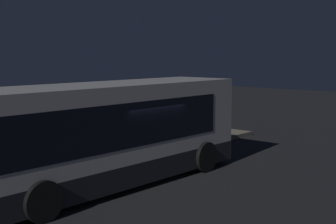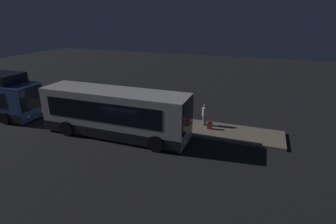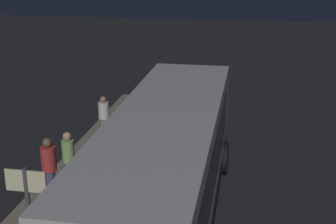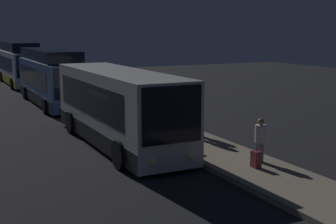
{
  "view_description": "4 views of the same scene",
  "coord_description": "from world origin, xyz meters",
  "views": [
    {
      "loc": [
        -10.5,
        -10.71,
        4.12
      ],
      "look_at": [
        2.56,
        0.77,
        1.96
      ],
      "focal_mm": 50.0,
      "sensor_mm": 36.0,
      "label": 1
    },
    {
      "loc": [
        8.03,
        -14.19,
        7.89
      ],
      "look_at": [
        2.56,
        0.77,
        1.96
      ],
      "focal_mm": 28.0,
      "sensor_mm": 36.0,
      "label": 2
    },
    {
      "loc": [
        -11.58,
        -1.75,
        6.82
      ],
      "look_at": [
        2.56,
        0.77,
        1.96
      ],
      "focal_mm": 50.0,
      "sensor_mm": 36.0,
      "label": 3
    },
    {
      "loc": [
        17.6,
        -6.72,
        4.92
      ],
      "look_at": [
        2.56,
        0.77,
        1.96
      ],
      "focal_mm": 50.0,
      "sensor_mm": 36.0,
      "label": 4
    }
  ],
  "objects": [
    {
      "name": "suitcase",
      "position": [
        4.93,
        3.01,
        0.48
      ],
      "size": [
        0.33,
        0.26,
        0.82
      ],
      "color": "maroon",
      "rests_on": "platform"
    },
    {
      "name": "platform",
      "position": [
        0.0,
        2.99,
        0.1
      ],
      "size": [
        20.0,
        2.78,
        0.19
      ],
      "color": "gray",
      "rests_on": "ground"
    },
    {
      "name": "passenger_with_bags",
      "position": [
        4.41,
        3.57,
        1.05
      ],
      "size": [
        0.5,
        0.5,
        1.6
      ],
      "rotation": [
        0.0,
        0.0,
        2.83
      ],
      "color": "gray",
      "rests_on": "platform"
    },
    {
      "name": "passenger_waiting",
      "position": [
        0.37,
        3.38,
        1.13
      ],
      "size": [
        0.42,
        0.42,
        1.72
      ],
      "rotation": [
        0.0,
        0.0,
        0.15
      ],
      "color": "#4C476B",
      "rests_on": "platform"
    },
    {
      "name": "sign_post",
      "position": [
        -3.58,
        2.66,
        1.83
      ],
      "size": [
        0.1,
        0.89,
        2.49
      ],
      "color": "#4C4C51",
      "rests_on": "platform"
    },
    {
      "name": "bus_lead",
      "position": [
        -1.09,
        0.17,
        1.6
      ],
      "size": [
        10.37,
        2.78,
        3.21
      ],
      "color": "silver",
      "rests_on": "ground"
    },
    {
      "name": "passenger_boarding",
      "position": [
        -0.34,
        3.67,
        1.15
      ],
      "size": [
        0.5,
        0.5,
        1.79
      ],
      "rotation": [
        0.0,
        0.0,
        -2.96
      ],
      "color": "#4C476B",
      "rests_on": "platform"
    },
    {
      "name": "ground",
      "position": [
        0.0,
        0.0,
        0.0
      ],
      "size": [
        80.0,
        80.0,
        0.0
      ],
      "primitive_type": "plane",
      "color": "#232326"
    },
    {
      "name": "trash_bin",
      "position": [
        1.81,
        1.97,
        0.52
      ],
      "size": [
        0.44,
        0.44,
        0.65
      ],
      "color": "#2D4C33",
      "rests_on": "platform"
    }
  ]
}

